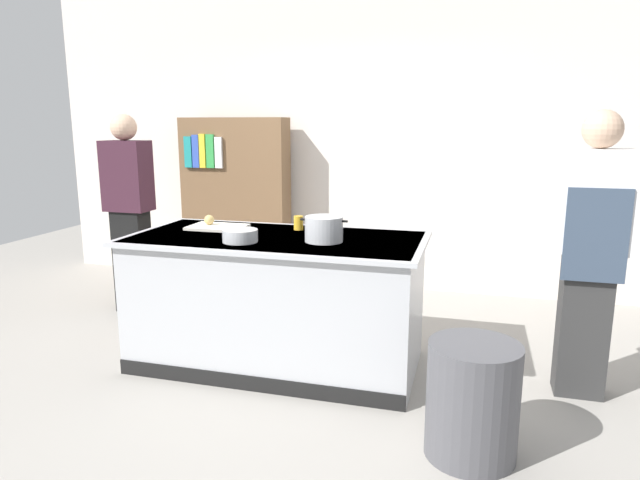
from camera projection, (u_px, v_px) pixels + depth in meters
ground_plane at (278, 362)px, 3.92m from camera, size 10.00×10.00×0.00m
back_wall at (347, 138)px, 5.59m from camera, size 6.40×0.12×3.00m
counter_island at (277, 299)px, 3.82m from camera, size 1.98×0.98×0.90m
cutting_board at (218, 227)px, 4.02m from camera, size 0.40×0.28×0.02m
onion at (209, 220)px, 4.05m from camera, size 0.07×0.07×0.07m
stock_pot at (324, 229)px, 3.56m from camera, size 0.31×0.24×0.16m
mixing_bowl at (240, 236)px, 3.56m from camera, size 0.23×0.23×0.08m
juice_cup at (298, 223)px, 3.96m from camera, size 0.07×0.07×0.10m
trash_bin at (472, 400)px, 2.77m from camera, size 0.46×0.46×0.59m
person_chef at (590, 249)px, 3.29m from camera, size 0.38×0.25×1.72m
person_guest at (129, 209)px, 4.84m from camera, size 0.38×0.24×1.72m
bookshelf at (236, 202)px, 5.72m from camera, size 1.10×0.31×1.70m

